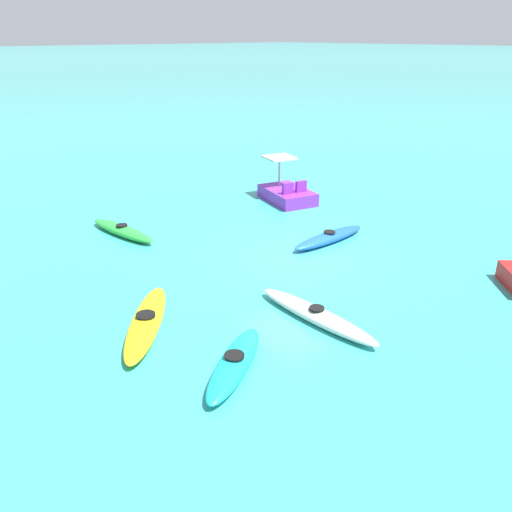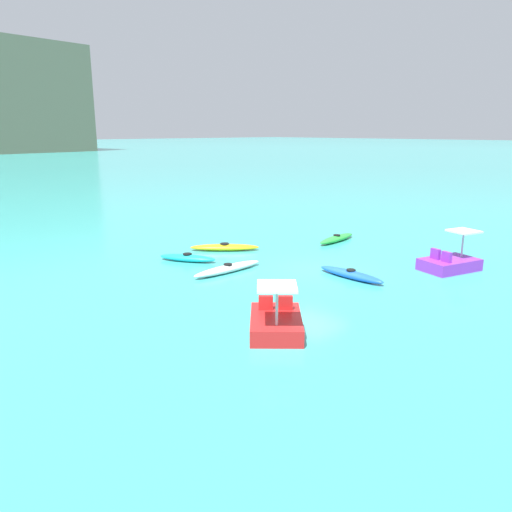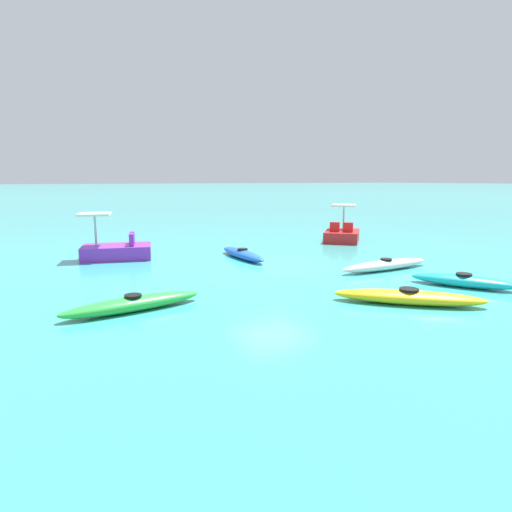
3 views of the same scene
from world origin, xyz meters
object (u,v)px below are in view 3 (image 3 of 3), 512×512
(kayak_white, at_px, (386,265))
(kayak_green, at_px, (133,304))
(kayak_blue, at_px, (243,254))
(pedal_boat_red, at_px, (342,234))
(kayak_yellow, at_px, (409,297))
(pedal_boat_purple, at_px, (116,250))
(kayak_cyan, at_px, (463,281))

(kayak_white, bearing_deg, kayak_green, 4.06)
(kayak_blue, distance_m, pedal_boat_red, 6.45)
(kayak_white, relative_size, kayak_green, 1.11)
(kayak_blue, height_order, kayak_green, same)
(kayak_yellow, bearing_deg, kayak_blue, -84.90)
(kayak_blue, bearing_deg, kayak_white, 126.91)
(kayak_green, bearing_deg, pedal_boat_purple, -98.59)
(kayak_green, distance_m, pedal_boat_purple, 6.92)
(kayak_blue, height_order, kayak_yellow, same)
(kayak_white, xyz_separation_m, kayak_cyan, (-0.17, 2.66, 0.00))
(kayak_white, xyz_separation_m, kayak_yellow, (2.42, 3.12, 0.00))
(kayak_cyan, xyz_separation_m, pedal_boat_purple, (7.31, -8.92, 0.17))
(kayak_blue, height_order, pedal_boat_red, pedal_boat_red)
(kayak_green, bearing_deg, kayak_white, -175.94)
(kayak_yellow, bearing_deg, pedal_boat_red, -121.56)
(kayak_yellow, xyz_separation_m, pedal_boat_purple, (4.71, -9.38, 0.17))
(pedal_boat_red, bearing_deg, kayak_green, 29.88)
(kayak_yellow, height_order, pedal_boat_purple, pedal_boat_purple)
(kayak_green, height_order, kayak_yellow, same)
(kayak_white, distance_m, kayak_yellow, 3.95)
(kayak_blue, distance_m, pedal_boat_purple, 4.61)
(kayak_blue, relative_size, kayak_cyan, 1.19)
(pedal_boat_purple, bearing_deg, pedal_boat_red, 178.02)
(kayak_blue, xyz_separation_m, kayak_green, (5.10, 4.66, -0.00))
(kayak_green, xyz_separation_m, pedal_boat_purple, (-1.03, -6.84, 0.17))
(kayak_green, bearing_deg, pedal_boat_red, -150.12)
(kayak_yellow, bearing_deg, kayak_white, -127.81)
(kayak_green, bearing_deg, kayak_yellow, 156.10)
(pedal_boat_red, height_order, pedal_boat_purple, same)
(kayak_white, xyz_separation_m, kayak_green, (8.17, 0.58, 0.00))
(kayak_cyan, bearing_deg, pedal_boat_purple, -50.68)
(kayak_blue, relative_size, kayak_yellow, 1.05)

